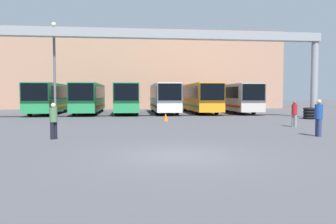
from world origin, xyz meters
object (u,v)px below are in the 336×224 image
at_px(traffic_cone, 166,117).
at_px(tire_stack, 309,113).
at_px(pedestrian_far_center, 54,120).
at_px(pedestrian_mid_left, 319,117).
at_px(bus_slot_1, 89,97).
at_px(bus_slot_2, 127,97).
at_px(bus_slot_0, 49,97).
at_px(lamp_post, 55,67).
at_px(bus_slot_4, 200,96).
at_px(pedestrian_near_right, 294,113).
at_px(bus_slot_3, 164,97).
at_px(bus_slot_5, 234,96).

relative_size(traffic_cone, tire_stack, 0.60).
xyz_separation_m(pedestrian_far_center, pedestrian_mid_left, (12.83, -0.47, 0.08)).
distance_m(traffic_cone, tire_stack, 12.39).
bearing_deg(bus_slot_1, bus_slot_2, 0.98).
bearing_deg(bus_slot_0, lamp_post, -72.98).
height_order(bus_slot_4, pedestrian_near_right, bus_slot_4).
height_order(bus_slot_1, pedestrian_near_right, bus_slot_1).
bearing_deg(bus_slot_3, tire_stack, -40.93).
bearing_deg(pedestrian_far_center, tire_stack, 161.83).
xyz_separation_m(bus_slot_5, tire_stack, (3.25, -10.57, -1.36)).
bearing_deg(bus_slot_2, pedestrian_mid_left, -65.47).
relative_size(bus_slot_0, bus_slot_5, 0.83).
relative_size(bus_slot_4, pedestrian_near_right, 7.12).
bearing_deg(bus_slot_2, bus_slot_5, 1.43).
bearing_deg(pedestrian_mid_left, pedestrian_far_center, 84.10).
relative_size(pedestrian_mid_left, lamp_post, 0.23).
xyz_separation_m(bus_slot_0, bus_slot_4, (16.33, 0.75, 0.03)).
bearing_deg(lamp_post, tire_stack, -4.61).
xyz_separation_m(bus_slot_3, bus_slot_4, (4.08, 0.35, 0.02)).
height_order(bus_slot_5, lamp_post, lamp_post).
bearing_deg(bus_slot_5, bus_slot_4, -175.51).
xyz_separation_m(bus_slot_3, pedestrian_near_right, (6.74, -16.25, -0.96)).
xyz_separation_m(tire_stack, lamp_post, (-21.28, 1.72, 3.87)).
height_order(bus_slot_3, bus_slot_4, bus_slot_4).
distance_m(pedestrian_near_right, traffic_cone, 9.50).
height_order(bus_slot_3, lamp_post, lamp_post).
bearing_deg(bus_slot_5, pedestrian_mid_left, -96.80).
xyz_separation_m(bus_slot_0, pedestrian_near_right, (18.98, -15.84, -0.96)).
height_order(bus_slot_3, pedestrian_far_center, bus_slot_3).
bearing_deg(bus_slot_1, bus_slot_0, -170.29).
distance_m(bus_slot_0, pedestrian_far_center, 20.61).
xyz_separation_m(bus_slot_3, lamp_post, (-9.86, -8.18, 2.50)).
distance_m(bus_slot_3, pedestrian_far_center, 21.64).
bearing_deg(pedestrian_mid_left, bus_slot_5, -10.60).
xyz_separation_m(bus_slot_2, bus_slot_5, (12.24, 0.31, -0.01)).
relative_size(bus_slot_3, bus_slot_4, 0.94).
xyz_separation_m(bus_slot_0, bus_slot_3, (12.24, 0.41, 0.01)).
xyz_separation_m(pedestrian_near_right, traffic_cone, (-7.68, 5.56, -0.57)).
relative_size(bus_slot_1, bus_slot_3, 1.05).
relative_size(bus_slot_1, pedestrian_mid_left, 6.39).
bearing_deg(tire_stack, bus_slot_5, 107.12).
xyz_separation_m(pedestrian_mid_left, pedestrian_near_right, (1.14, 4.60, -0.09)).
bearing_deg(lamp_post, bus_slot_1, 78.64).
height_order(traffic_cone, lamp_post, lamp_post).
xyz_separation_m(pedestrian_mid_left, traffic_cone, (-6.54, 10.16, -0.66)).
bearing_deg(lamp_post, pedestrian_far_center, -77.81).
height_order(bus_slot_0, bus_slot_5, bus_slot_0).
bearing_deg(traffic_cone, bus_slot_1, 123.32).
xyz_separation_m(pedestrian_near_right, lamp_post, (-16.60, 8.06, 3.46)).
relative_size(bus_slot_0, bus_slot_2, 0.87).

